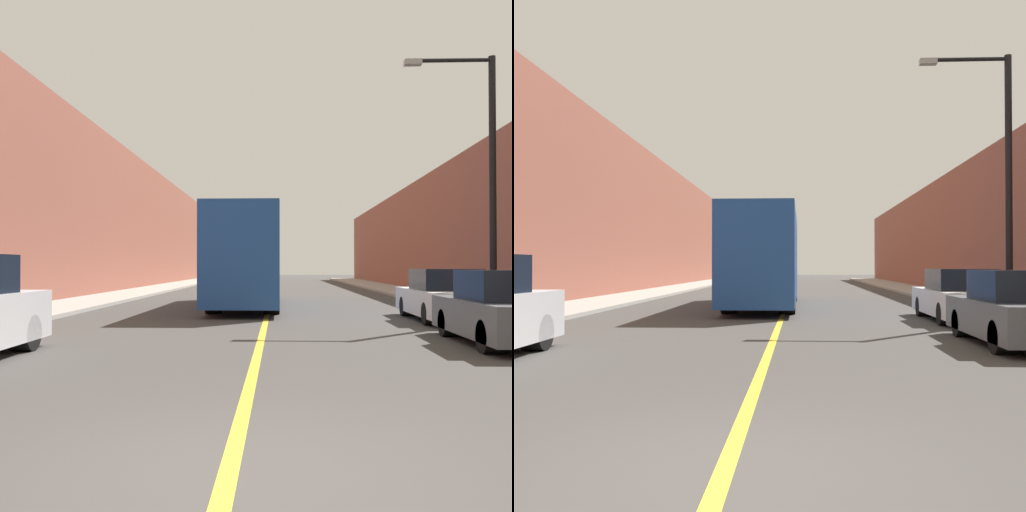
% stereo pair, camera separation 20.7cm
% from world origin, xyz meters
% --- Properties ---
extents(ground_plane, '(200.00, 200.00, 0.00)m').
position_xyz_m(ground_plane, '(0.00, 0.00, 0.00)').
color(ground_plane, '#3F3D3A').
extents(sidewalk_left, '(2.89, 72.00, 0.13)m').
position_xyz_m(sidewalk_left, '(-7.73, 30.00, 0.06)').
color(sidewalk_left, '#9E998E').
rests_on(sidewalk_left, ground).
extents(sidewalk_right, '(2.89, 72.00, 0.13)m').
position_xyz_m(sidewalk_right, '(7.73, 30.00, 0.06)').
color(sidewalk_right, '#9E998E').
rests_on(sidewalk_right, ground).
extents(building_row_left, '(4.00, 72.00, 8.99)m').
position_xyz_m(building_row_left, '(-11.17, 30.00, 4.49)').
color(building_row_left, brown).
rests_on(building_row_left, ground).
extents(building_row_right, '(4.00, 72.00, 7.06)m').
position_xyz_m(building_row_right, '(11.17, 30.00, 3.53)').
color(building_row_right, brown).
rests_on(building_row_right, ground).
extents(road_center_line, '(0.16, 72.00, 0.01)m').
position_xyz_m(road_center_line, '(0.00, 30.00, 0.00)').
color(road_center_line, gold).
rests_on(road_center_line, ground).
extents(bus, '(2.44, 11.53, 3.58)m').
position_xyz_m(bus, '(-0.82, 18.79, 1.90)').
color(bus, '#1E4793').
rests_on(bus, ground).
extents(car_right_near, '(1.84, 4.27, 1.51)m').
position_xyz_m(car_right_near, '(4.96, 7.76, 0.68)').
color(car_right_near, '#51565B').
rests_on(car_right_near, ground).
extents(car_right_mid, '(1.80, 4.74, 1.51)m').
position_xyz_m(car_right_mid, '(5.16, 13.10, 0.68)').
color(car_right_mid, silver).
rests_on(car_right_mid, ground).
extents(street_lamp_right, '(2.63, 0.24, 7.56)m').
position_xyz_m(street_lamp_right, '(6.35, 13.04, 4.45)').
color(street_lamp_right, black).
rests_on(street_lamp_right, sidewalk_right).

